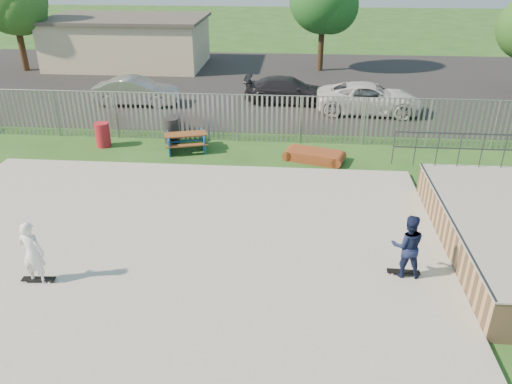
# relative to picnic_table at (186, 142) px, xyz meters

# --- Properties ---
(ground) EXTENTS (120.00, 120.00, 0.00)m
(ground) POSITION_rel_picnic_table_xyz_m (0.96, -7.79, -0.36)
(ground) COLOR #24521C
(ground) RESTS_ON ground
(concrete_slab) EXTENTS (15.00, 12.00, 0.15)m
(concrete_slab) POSITION_rel_picnic_table_xyz_m (0.96, -7.79, -0.28)
(concrete_slab) COLOR #A2A29D
(concrete_slab) RESTS_ON ground
(fence) EXTENTS (26.04, 16.02, 2.00)m
(fence) POSITION_rel_picnic_table_xyz_m (1.96, -3.21, 0.64)
(fence) COLOR gray
(fence) RESTS_ON ground
(picnic_table) EXTENTS (1.98, 1.78, 0.70)m
(picnic_table) POSITION_rel_picnic_table_xyz_m (0.00, 0.00, 0.00)
(picnic_table) COLOR brown
(picnic_table) RESTS_ON ground
(funbox) EXTENTS (2.11, 1.47, 0.38)m
(funbox) POSITION_rel_picnic_table_xyz_m (5.13, -0.68, -0.16)
(funbox) COLOR brown
(funbox) RESTS_ON ground
(trash_bin_red) EXTENTS (0.60, 0.60, 0.99)m
(trash_bin_red) POSITION_rel_picnic_table_xyz_m (-3.48, 0.15, 0.14)
(trash_bin_red) COLOR #A91A24
(trash_bin_red) RESTS_ON ground
(trash_bin_grey) EXTENTS (0.63, 0.63, 1.05)m
(trash_bin_grey) POSITION_rel_picnic_table_xyz_m (-0.76, 0.79, 0.17)
(trash_bin_grey) COLOR #242426
(trash_bin_grey) RESTS_ON ground
(parking_lot) EXTENTS (40.00, 18.00, 0.02)m
(parking_lot) POSITION_rel_picnic_table_xyz_m (0.96, 11.21, -0.35)
(parking_lot) COLOR black
(parking_lot) RESTS_ON ground
(car_silver) EXTENTS (4.27, 1.55, 1.40)m
(car_silver) POSITION_rel_picnic_table_xyz_m (-3.82, 6.07, 0.36)
(car_silver) COLOR #A6A6AB
(car_silver) RESTS_ON parking_lot
(car_dark) EXTENTS (4.62, 1.99, 1.33)m
(car_dark) POSITION_rel_picnic_table_xyz_m (3.96, 7.01, 0.33)
(car_dark) COLOR #222227
(car_dark) RESTS_ON parking_lot
(car_white) EXTENTS (5.25, 2.60, 1.43)m
(car_white) POSITION_rel_picnic_table_xyz_m (7.95, 5.63, 0.38)
(car_white) COLOR silver
(car_white) RESTS_ON parking_lot
(building) EXTENTS (10.40, 6.40, 3.20)m
(building) POSITION_rel_picnic_table_xyz_m (-7.04, 15.21, 1.25)
(building) COLOR beige
(building) RESTS_ON ground
(tree_left) EXTENTS (4.17, 4.17, 6.44)m
(tree_left) POSITION_rel_picnic_table_xyz_m (-13.45, 13.17, 3.97)
(tree_left) COLOR #422C1A
(tree_left) RESTS_ON ground
(skateboard_a) EXTENTS (0.81, 0.23, 0.08)m
(skateboard_a) POSITION_rel_picnic_table_xyz_m (7.15, -8.14, -0.17)
(skateboard_a) COLOR black
(skateboard_a) RESTS_ON concrete_slab
(skateboard_b) EXTENTS (0.81, 0.25, 0.08)m
(skateboard_b) POSITION_rel_picnic_table_xyz_m (-1.71, -9.16, -0.17)
(skateboard_b) COLOR black
(skateboard_b) RESTS_ON concrete_slab
(skater_navy) EXTENTS (0.82, 0.65, 1.64)m
(skater_navy) POSITION_rel_picnic_table_xyz_m (7.15, -8.14, 0.61)
(skater_navy) COLOR #141C3E
(skater_navy) RESTS_ON concrete_slab
(skater_white) EXTENTS (0.64, 0.45, 1.64)m
(skater_white) POSITION_rel_picnic_table_xyz_m (-1.71, -9.16, 0.61)
(skater_white) COLOR white
(skater_white) RESTS_ON concrete_slab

